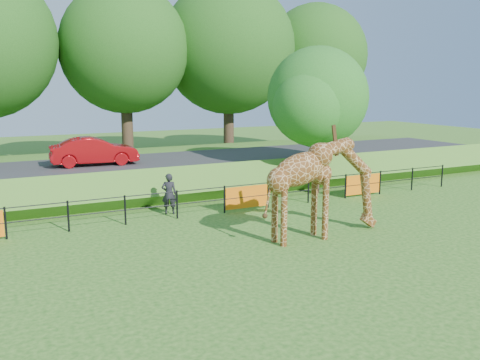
% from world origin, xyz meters
% --- Properties ---
extents(ground, '(90.00, 90.00, 0.00)m').
position_xyz_m(ground, '(0.00, 0.00, 0.00)').
color(ground, '#215715').
rests_on(ground, ground).
extents(giraffe, '(4.68, 1.04, 3.32)m').
position_xyz_m(giraffe, '(3.51, 3.50, 1.66)').
color(giraffe, '#5D3313').
rests_on(giraffe, ground).
extents(perimeter_fence, '(28.07, 0.10, 1.10)m').
position_xyz_m(perimeter_fence, '(0.00, 8.00, 0.55)').
color(perimeter_fence, black).
rests_on(perimeter_fence, ground).
extents(embankment, '(40.00, 9.00, 1.30)m').
position_xyz_m(embankment, '(0.00, 15.50, 0.65)').
color(embankment, '#215715').
rests_on(embankment, ground).
extents(road, '(40.00, 5.00, 0.12)m').
position_xyz_m(road, '(0.00, 14.00, 1.36)').
color(road, '#2C2B2E').
rests_on(road, embankment).
extents(car_red, '(3.95, 1.62, 1.27)m').
position_xyz_m(car_red, '(-1.83, 13.68, 2.06)').
color(car_red, '#AC0C11').
rests_on(car_red, road).
extents(visitor, '(0.69, 0.58, 1.63)m').
position_xyz_m(visitor, '(-0.02, 8.83, 0.81)').
color(visitor, black).
rests_on(visitor, ground).
extents(tree_east, '(5.40, 4.71, 6.76)m').
position_xyz_m(tree_east, '(7.60, 9.63, 4.28)').
color(tree_east, '#312216').
rests_on(tree_east, ground).
extents(bg_tree_line, '(37.30, 8.80, 11.82)m').
position_xyz_m(bg_tree_line, '(1.89, 22.00, 7.19)').
color(bg_tree_line, '#312216').
rests_on(bg_tree_line, ground).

